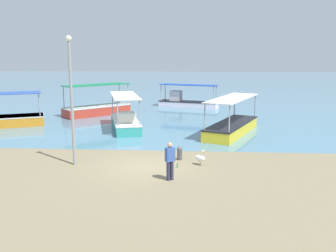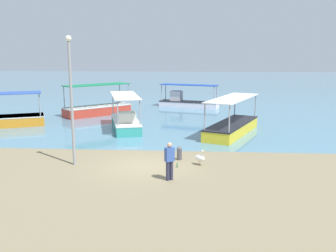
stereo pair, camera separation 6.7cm
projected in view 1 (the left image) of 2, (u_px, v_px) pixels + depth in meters
ground at (144, 166)px, 18.33m from camera, size 120.00×120.00×0.00m
harbor_water at (179, 85)px, 65.33m from camera, size 110.00×90.00×0.00m
fishing_boat_far_right at (97, 109)px, 33.31m from camera, size 5.71×5.48×2.72m
fishing_boat_far_left at (186, 101)px, 38.25m from camera, size 6.22×3.14×2.29m
fishing_boat_center at (232, 126)px, 25.57m from camera, size 4.37×6.98×2.48m
fishing_boat_near_right at (3, 119)px, 28.14m from camera, size 6.19×4.18×2.51m
fishing_boat_near_left at (125, 121)px, 27.13m from camera, size 3.24×6.16×2.47m
pelican at (200, 158)px, 18.45m from camera, size 0.67×0.62×0.80m
lamp_post at (71, 95)px, 17.91m from camera, size 0.28×0.28×6.27m
mooring_bollard at (180, 153)px, 19.37m from camera, size 0.28×0.28×0.72m
fisherman_standing at (170, 160)px, 16.17m from camera, size 0.45×0.41×1.69m
glass_bottle at (178, 165)px, 18.11m from camera, size 0.07×0.07×0.27m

